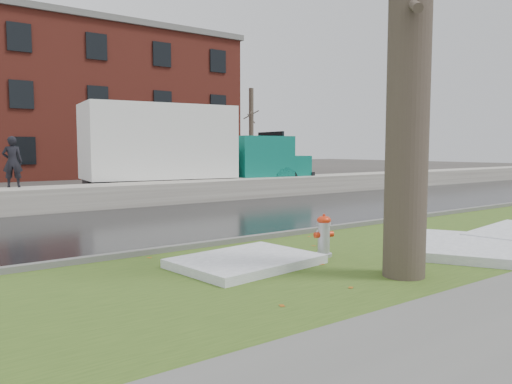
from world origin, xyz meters
TOP-DOWN VIEW (x-y plane):
  - ground at (0.00, 0.00)m, footprint 120.00×120.00m
  - verge at (0.00, -1.25)m, footprint 60.00×4.50m
  - road at (0.00, 4.50)m, footprint 60.00×7.00m
  - parking_lot at (0.00, 13.00)m, footprint 60.00×9.00m
  - curb at (0.00, 1.00)m, footprint 60.00×0.15m
  - snowbank at (0.00, 8.70)m, footprint 60.00×1.60m
  - brick_building at (2.00, 30.00)m, footprint 26.00×12.00m
  - bg_tree_right at (16.00, 24.00)m, footprint 1.40×1.62m
  - fire_hydrant at (-0.37, -0.97)m, footprint 0.37×0.34m
  - tree at (-0.37, -2.66)m, footprint 1.52×1.66m
  - box_truck at (3.13, 10.50)m, footprint 10.89×3.57m
  - worker at (-3.45, 9.30)m, footprint 0.65×0.52m
  - snow_patch_near at (2.09, -2.22)m, footprint 3.25×3.02m
  - snow_patch_far at (-1.87, -0.73)m, footprint 2.38×1.85m

SIDE VIEW (x-z plane):
  - ground at x=0.00m, z-range 0.00..0.00m
  - road at x=0.00m, z-range 0.00..0.03m
  - parking_lot at x=0.00m, z-range 0.00..0.03m
  - verge at x=0.00m, z-range 0.00..0.04m
  - curb at x=0.00m, z-range 0.00..0.14m
  - snow_patch_far at x=-1.87m, z-range 0.04..0.18m
  - snow_patch_near at x=2.09m, z-range 0.04..0.20m
  - snowbank at x=0.00m, z-range 0.00..0.75m
  - fire_hydrant at x=-0.37m, z-range 0.06..0.81m
  - worker at x=-3.45m, z-range 0.75..2.30m
  - box_truck at x=3.13m, z-range 0.10..3.70m
  - bg_tree_right at x=16.00m, z-range 0.08..6.58m
  - tree at x=-0.37m, z-range 0.07..7.73m
  - brick_building at x=2.00m, z-range 0.00..10.00m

